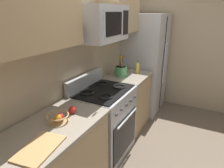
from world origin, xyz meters
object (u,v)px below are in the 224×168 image
(range_oven, at_px, (104,122))
(fruit_basket, at_px, (58,118))
(refrigerator, at_px, (145,64))
(utensil_crock, at_px, (121,70))
(apple_loose, at_px, (72,110))
(bottle_oil, at_px, (138,68))
(microwave, at_px, (100,23))
(cutting_board, at_px, (40,148))

(range_oven, height_order, fruit_basket, range_oven)
(refrigerator, distance_m, utensil_crock, 0.89)
(apple_loose, bearing_deg, utensil_crock, 4.21)
(utensil_crock, bearing_deg, bottle_oil, -37.77)
(microwave, bearing_deg, cutting_board, -171.80)
(refrigerator, height_order, bottle_oil, refrigerator)
(range_oven, height_order, bottle_oil, bottle_oil)
(range_oven, relative_size, refrigerator, 0.60)
(apple_loose, xyz_separation_m, cutting_board, (-0.55, -0.13, -0.03))
(range_oven, bearing_deg, microwave, 90.09)
(utensil_crock, distance_m, fruit_basket, 1.53)
(range_oven, distance_m, fruit_basket, 0.96)
(refrigerator, relative_size, fruit_basket, 9.01)
(range_oven, relative_size, utensil_crock, 3.21)
(range_oven, distance_m, bottle_oil, 1.08)
(range_oven, height_order, microwave, microwave)
(apple_loose, relative_size, bottle_oil, 0.37)
(utensil_crock, bearing_deg, microwave, -175.27)
(utensil_crock, height_order, bottle_oil, utensil_crock)
(range_oven, xyz_separation_m, refrigerator, (1.57, -0.02, 0.43))
(microwave, xyz_separation_m, bottle_oil, (0.93, -0.13, -0.73))
(bottle_oil, bearing_deg, range_oven, 173.82)
(cutting_board, height_order, bottle_oil, bottle_oil)
(range_oven, xyz_separation_m, cutting_board, (-1.19, -0.14, 0.44))
(range_oven, xyz_separation_m, fruit_basket, (-0.83, -0.01, 0.48))
(range_oven, distance_m, refrigerator, 1.63)
(microwave, bearing_deg, refrigerator, -1.59)
(range_oven, distance_m, utensil_crock, 0.87)
(utensil_crock, relative_size, fruit_basket, 1.69)
(range_oven, relative_size, microwave, 1.58)
(fruit_basket, xyz_separation_m, bottle_oil, (1.76, -0.10, 0.05))
(fruit_basket, xyz_separation_m, cutting_board, (-0.36, -0.14, -0.04))
(apple_loose, bearing_deg, cutting_board, -166.60)
(utensil_crock, distance_m, bottle_oil, 0.30)
(apple_loose, height_order, bottle_oil, bottle_oil)
(refrigerator, distance_m, microwave, 1.78)
(refrigerator, bearing_deg, cutting_board, -177.36)
(range_oven, relative_size, bottle_oil, 5.34)
(bottle_oil, bearing_deg, fruit_basket, 176.91)
(microwave, height_order, apple_loose, microwave)
(microwave, xyz_separation_m, cutting_board, (-1.19, -0.17, -0.81))
(apple_loose, xyz_separation_m, bottle_oil, (1.57, -0.09, 0.06))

